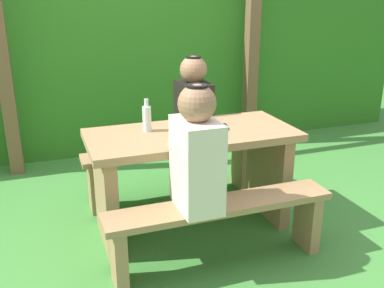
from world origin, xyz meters
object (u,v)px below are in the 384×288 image
object	(u,v)px
bench_near	(220,221)
bench_far	(171,162)
person_white_shirt	(197,153)
bottle_left	(147,118)
picnic_table	(192,163)
person_black_coat	(194,106)
drinking_glass	(203,123)
cell_phone	(222,127)

from	to	relation	value
bench_near	bench_far	distance (m)	1.00
person_white_shirt	bottle_left	size ratio (longest dim) A/B	3.26
picnic_table	person_white_shirt	bearing A→B (deg)	-106.98
person_white_shirt	bench_far	bearing A→B (deg)	81.35
person_white_shirt	bottle_left	xyz separation A→B (m)	(-0.13, 0.61, 0.05)
bench_far	person_black_coat	world-z (taller)	person_black_coat
bench_near	bottle_left	distance (m)	0.84
person_white_shirt	drinking_glass	xyz separation A→B (m)	(0.23, 0.50, 0.01)
picnic_table	drinking_glass	bearing A→B (deg)	1.01
drinking_glass	bottle_left	world-z (taller)	bottle_left
bench_near	bench_far	world-z (taller)	same
picnic_table	cell_phone	size ratio (longest dim) A/B	10.00
bench_near	bottle_left	bearing A→B (deg)	114.55
person_white_shirt	cell_phone	bearing A→B (deg)	53.46
person_white_shirt	drinking_glass	distance (m)	0.55
picnic_table	bottle_left	world-z (taller)	bottle_left
bench_near	person_white_shirt	distance (m)	0.48
bench_far	drinking_glass	world-z (taller)	drinking_glass
bench_far	cell_phone	distance (m)	0.68
bench_far	person_white_shirt	size ratio (longest dim) A/B	1.95
picnic_table	bench_far	xyz separation A→B (m)	(0.00, 0.50, -0.18)
person_black_coat	cell_phone	world-z (taller)	person_black_coat
bench_near	person_black_coat	xyz separation A→B (m)	(0.19, 1.00, 0.45)
person_black_coat	bottle_left	world-z (taller)	person_black_coat
person_white_shirt	bottle_left	bearing A→B (deg)	101.82
picnic_table	bottle_left	distance (m)	0.44
person_black_coat	drinking_glass	xyz separation A→B (m)	(-0.11, -0.50, 0.01)
bench_far	drinking_glass	xyz separation A→B (m)	(0.08, -0.50, 0.46)
picnic_table	bench_near	world-z (taller)	picnic_table
picnic_table	bench_far	bearing A→B (deg)	90.00
person_black_coat	bottle_left	bearing A→B (deg)	-140.58
bench_far	person_white_shirt	world-z (taller)	person_white_shirt
person_black_coat	cell_phone	xyz separation A→B (m)	(0.04, -0.48, -0.04)
bench_far	bottle_left	bearing A→B (deg)	-125.55
picnic_table	person_black_coat	bearing A→B (deg)	68.90
drinking_glass	bench_near	bearing A→B (deg)	-99.00
person_black_coat	cell_phone	distance (m)	0.49
bench_near	drinking_glass	size ratio (longest dim) A/B	14.24
picnic_table	bench_far	distance (m)	0.53
person_black_coat	bench_near	bearing A→B (deg)	-100.88
bench_near	bottle_left	xyz separation A→B (m)	(-0.28, 0.61, 0.50)
cell_phone	person_black_coat	bearing A→B (deg)	109.47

